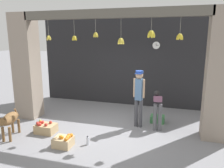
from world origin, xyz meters
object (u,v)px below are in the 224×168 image
Objects in this scene: fruit_crate_oranges at (64,141)px; wall_clock at (156,45)px; fruit_crate_apples at (46,128)px; dog at (9,120)px; shopkeeper at (139,94)px; water_bottle at (88,141)px; produce_box_green at (157,119)px; worker_stooping at (157,105)px.

wall_clock is (1.81, 3.81, 2.22)m from fruit_crate_oranges.
dog is at bearing -142.87° from fruit_crate_apples.
shopkeeper is 7.50× the size of water_bottle.
water_bottle is at bearing -127.99° from produce_box_green.
water_bottle is at bearing -142.80° from worker_stooping.
worker_stooping is at bearing -162.16° from shopkeeper.
fruit_crate_apples is 3.41m from produce_box_green.
worker_stooping is 2.31m from water_bottle.
shopkeeper is 2.47m from wall_clock.
shopkeeper is at bearing 102.13° from dog.
fruit_crate_oranges is (1.60, -0.03, -0.37)m from dog.
shopkeeper reaches higher than fruit_crate_apples.
worker_stooping reaches higher than water_bottle.
shopkeeper is 3.09× the size of fruit_crate_apples.
shopkeeper reaches higher than water_bottle.
worker_stooping is 0.70m from produce_box_green.
worker_stooping is 1.87× the size of fruit_crate_apples.
produce_box_green is 2.75m from wall_clock.
worker_stooping is at bearing 99.76° from dog.
fruit_crate_oranges is at bearing -132.91° from produce_box_green.
fruit_crate_apples reaches higher than produce_box_green.
water_bottle is 0.80× the size of wall_clock.
wall_clock is at bearing 50.15° from fruit_crate_apples.
worker_stooping is 2.31× the size of fruit_crate_oranges.
fruit_crate_oranges is 3.07m from produce_box_green.
wall_clock is at bearing 89.91° from worker_stooping.
worker_stooping is 3.29m from fruit_crate_apples.
wall_clock reaches higher than shopkeeper.
fruit_crate_oranges is at bearing -32.89° from fruit_crate_apples.
shopkeeper is at bearing 48.35° from fruit_crate_oranges.
worker_stooping is 3.60× the size of wall_clock.
fruit_crate_oranges is at bearing -115.49° from wall_clock.
shopkeeper is 3.83× the size of fruit_crate_oranges.
fruit_crate_oranges is 1.56× the size of wall_clock.
fruit_crate_apples is (-2.98, -1.28, -0.54)m from worker_stooping.
fruit_crate_apples is 2.43× the size of water_bottle.
worker_stooping is (0.54, 0.10, -0.33)m from shopkeeper.
worker_stooping is 4.53× the size of water_bottle.
dog is at bearing -173.98° from water_bottle.
fruit_crate_apples is (0.72, 0.54, -0.37)m from dog.
fruit_crate_oranges is at bearing -154.45° from water_bottle.
fruit_crate_apples is at bearing 32.95° from shopkeeper.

